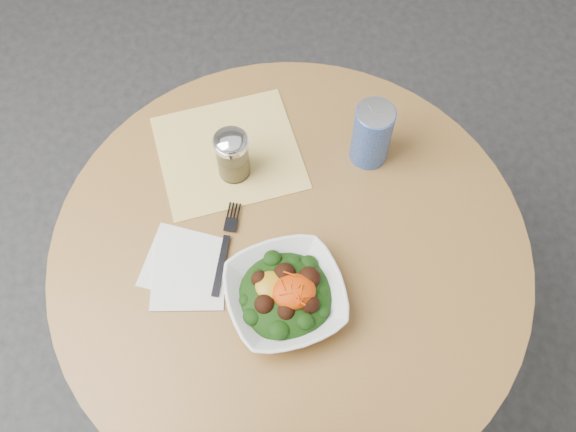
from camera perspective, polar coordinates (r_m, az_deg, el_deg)
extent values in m
plane|color=#2A2A2C|center=(1.90, 0.13, -12.30)|extent=(6.00, 6.00, 0.00)
cylinder|color=black|center=(1.89, 0.13, -12.18)|extent=(0.52, 0.52, 0.03)
cylinder|color=black|center=(1.56, 0.15, -8.97)|extent=(0.10, 0.10, 0.71)
cylinder|color=#A96E3D|center=(1.21, 0.20, -3.45)|extent=(0.90, 0.90, 0.04)
cube|color=#E8A50C|center=(1.30, -5.29, 5.63)|extent=(0.30, 0.28, 0.00)
cube|color=white|center=(1.20, -9.40, -4.06)|extent=(0.18, 0.18, 0.00)
cube|color=white|center=(1.19, -8.84, -5.30)|extent=(0.15, 0.15, 0.00)
imported|color=white|center=(1.13, -0.24, -7.12)|extent=(0.24, 0.24, 0.05)
ellipsoid|color=black|center=(1.14, -0.24, -7.14)|extent=(0.17, 0.17, 0.06)
ellipsoid|color=#BC8812|center=(1.11, -1.58, -6.17)|extent=(0.05, 0.05, 0.02)
ellipsoid|color=#E25305|center=(1.11, 0.53, -6.72)|extent=(0.08, 0.06, 0.03)
cube|color=black|center=(1.18, -5.97, -4.40)|extent=(0.05, 0.12, 0.00)
cube|color=black|center=(1.22, -4.98, -0.21)|extent=(0.04, 0.07, 0.00)
cylinder|color=silver|center=(1.24, -4.93, 5.19)|extent=(0.06, 0.06, 0.10)
cylinder|color=#A08E4A|center=(1.25, -4.85, 4.68)|extent=(0.05, 0.05, 0.05)
cylinder|color=silver|center=(1.19, -5.12, 6.54)|extent=(0.07, 0.07, 0.01)
ellipsoid|color=silver|center=(1.19, -5.14, 6.70)|extent=(0.06, 0.06, 0.03)
cylinder|color=navy|center=(1.25, 7.45, 7.18)|extent=(0.08, 0.08, 0.14)
cylinder|color=silver|center=(1.19, 7.86, 9.12)|extent=(0.07, 0.07, 0.00)
cube|color=silver|center=(1.19, 7.69, 9.53)|extent=(0.02, 0.03, 0.00)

